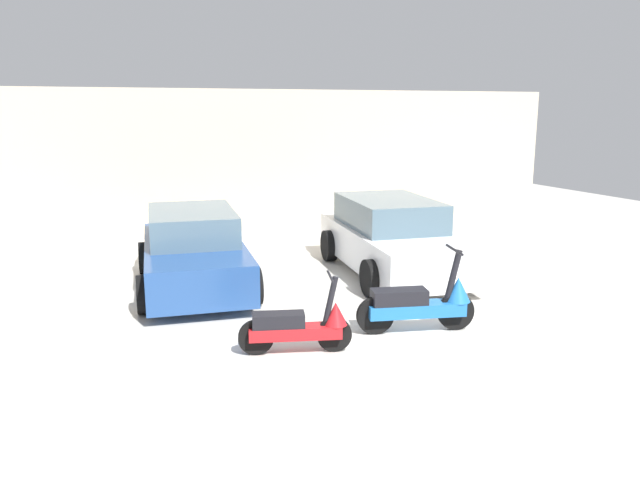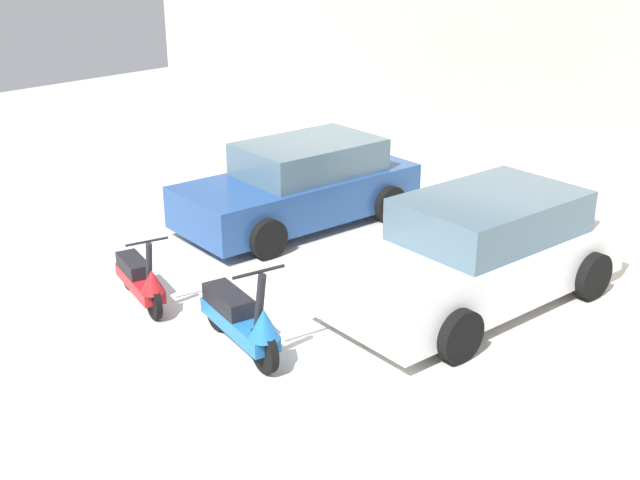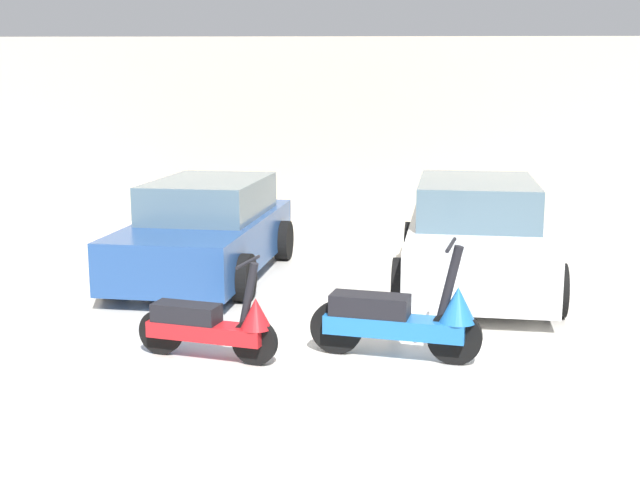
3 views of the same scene
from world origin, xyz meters
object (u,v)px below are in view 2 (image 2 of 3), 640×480
at_px(scooter_front_right, 242,319).
at_px(car_rear_center, 479,252).
at_px(scooter_front_left, 141,279).
at_px(car_rear_left, 301,185).

xyz_separation_m(scooter_front_right, car_rear_center, (1.13, 2.80, 0.23)).
bearing_deg(scooter_front_left, scooter_front_right, 18.60).
bearing_deg(scooter_front_right, car_rear_center, 82.44).
bearing_deg(scooter_front_left, car_rear_left, 116.60).
relative_size(scooter_front_left, car_rear_center, 0.33).
bearing_deg(scooter_front_left, car_rear_center, 61.53).
height_order(scooter_front_right, car_rear_center, car_rear_center).
height_order(scooter_front_left, scooter_front_right, scooter_front_right).
bearing_deg(car_rear_center, car_rear_left, -90.10).
bearing_deg(car_rear_center, scooter_front_right, -14.07).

